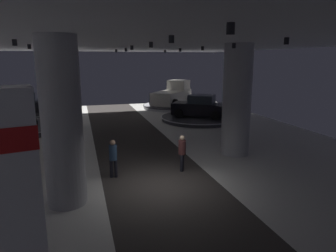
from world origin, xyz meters
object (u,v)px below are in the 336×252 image
display_platform_far_right (199,118)px  visitor_walking_far (182,151)px  display_platform_far_left (12,129)px  column_left (62,123)px  display_car_far_right (200,107)px  column_right (237,100)px  brand_sign_pylon (6,225)px  display_car_deep_left (22,104)px  display_platform_deep_left (23,114)px  display_platform_deep_right (172,106)px  display_car_far_left (11,115)px  visitor_walking_near (113,156)px  pickup_truck_deep_right (173,95)px

display_platform_far_right → visitor_walking_far: 11.42m
display_platform_far_left → visitor_walking_far: (8.54, -9.95, 0.70)m
column_left → display_car_far_right: 15.53m
column_right → brand_sign_pylon: size_ratio=1.26×
display_car_deep_left → display_platform_far_left: bearing=-87.3°
display_platform_deep_left → display_platform_far_right: 14.92m
column_left → brand_sign_pylon: size_ratio=1.26×
brand_sign_pylon → display_car_far_right: (10.27, 17.38, -1.19)m
display_platform_deep_left → display_platform_far_right: size_ratio=0.88×
column_left → display_platform_deep_right: column_left is taller
display_car_far_left → display_platform_far_right: bearing=1.5°
display_platform_far_left → visitor_walking_far: size_ratio=3.70×
brand_sign_pylon → visitor_walking_near: bearing=71.7°
display_platform_far_left → display_platform_far_right: (13.48, 0.32, -0.04)m
display_car_far_right → visitor_walking_near: 12.89m
display_platform_deep_right → display_car_deep_left: display_car_deep_left is taller
column_right → display_platform_deep_left: (-12.20, 14.45, -2.58)m
display_car_far_left → display_platform_far_right: display_car_far_left is taller
display_car_far_left → display_platform_deep_left: bearing=92.6°
display_car_deep_left → visitor_walking_near: (5.90, -16.02, -0.17)m
display_platform_deep_right → visitor_walking_far: bearing=-105.4°
display_car_deep_left → visitor_walking_far: (8.82, -16.08, -0.17)m
brand_sign_pylon → display_platform_far_right: 20.29m
column_right → display_car_deep_left: 19.01m
column_right → display_platform_far_right: (1.55, 8.66, -2.58)m
brand_sign_pylon → display_platform_far_left: bearing=100.7°
display_car_deep_left → display_platform_far_right: bearing=-22.9°
pickup_truck_deep_right → display_car_far_right: bearing=-88.8°
column_left → visitor_walking_far: (4.68, 1.80, -1.84)m
column_left → display_car_deep_left: bearing=103.0°
display_platform_deep_right → display_platform_far_left: display_platform_far_left is taller
brand_sign_pylon → pickup_truck_deep_right: brand_sign_pylon is taller
display_car_far_right → display_platform_deep_right: bearing=93.1°
display_car_deep_left → visitor_walking_far: 18.35m
display_platform_far_left → pickup_truck_deep_right: bearing=27.9°
display_platform_deep_right → display_platform_far_left: 14.83m
display_platform_deep_right → pickup_truck_deep_right: bearing=48.9°
brand_sign_pylon → display_platform_deep_left: (-3.51, 23.18, -2.08)m
display_platform_far_left → display_platform_deep_left: display_platform_far_left is taller
brand_sign_pylon → display_platform_deep_left: 23.54m
column_right → display_platform_far_left: 14.77m
column_right → display_platform_far_left: bearing=145.1°
pickup_truck_deep_right → display_platform_far_left: bearing=-152.1°
display_platform_far_right → display_car_far_left: bearing=-178.5°
pickup_truck_deep_right → display_car_far_left: 15.13m
display_platform_far_right → display_platform_deep_right: bearing=92.9°
column_right → visitor_walking_far: 4.18m
display_platform_deep_right → display_platform_far_right: size_ratio=0.93×
display_car_far_left → display_platform_far_right: (13.47, 0.35, -0.97)m
display_car_far_right → display_platform_far_right: bearing=144.5°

